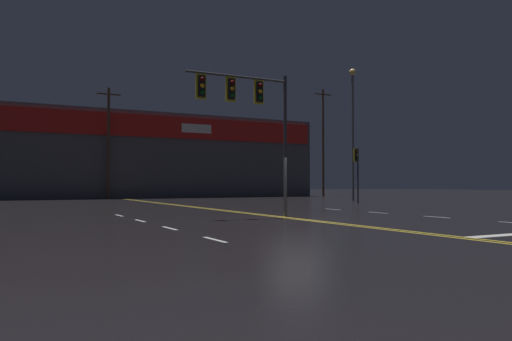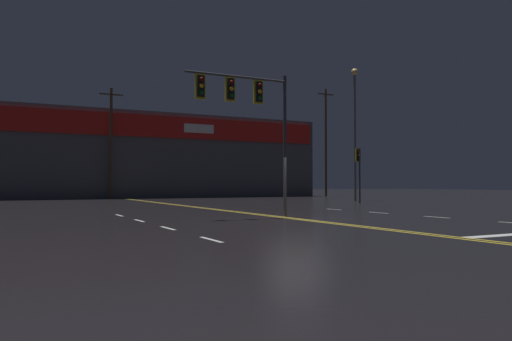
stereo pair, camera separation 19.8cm
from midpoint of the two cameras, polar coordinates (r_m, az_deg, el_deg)
ground_plane at (r=19.86m, az=4.84°, el=-5.53°), size 200.00×200.00×0.00m
road_markings at (r=19.15m, az=10.84°, el=-5.64°), size 17.09×60.00×0.01m
traffic_signal_median at (r=20.42m, az=-1.02°, el=7.78°), size 4.51×0.36×5.97m
traffic_signal_corner_northeast at (r=37.04m, az=11.80°, el=0.88°), size 0.42×0.36×4.00m
streetlight_far_right at (r=42.23m, az=11.36°, el=5.91°), size 0.56×0.56×10.97m
building_backdrop at (r=54.11m, az=-15.85°, el=1.57°), size 42.95×10.23×8.57m
utility_pole_row at (r=48.76m, az=-14.76°, el=4.10°), size 46.79×0.26×12.73m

